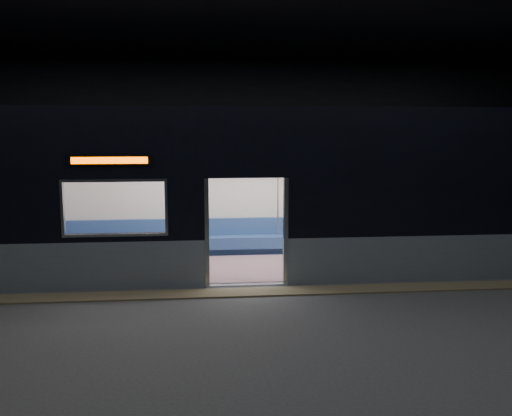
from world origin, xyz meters
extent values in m
cube|color=#47494C|center=(0.00, 0.00, -0.01)|extent=(24.00, 14.00, 0.01)
cube|color=black|center=(0.00, 6.98, 2.50)|extent=(24.00, 0.04, 5.00)
cube|color=black|center=(0.00, -6.98, 2.50)|extent=(24.00, 0.04, 5.00)
cube|color=#8C7F59|center=(0.00, 0.55, 0.01)|extent=(22.80, 0.50, 0.03)
cube|color=gray|center=(4.85, 1.06, 0.45)|extent=(8.30, 0.12, 0.90)
cube|color=black|center=(4.85, 1.06, 2.05)|extent=(8.30, 0.12, 2.30)
cube|color=black|center=(0.00, 1.06, 2.62)|extent=(1.40, 0.12, 1.15)
cube|color=#B7BABC|center=(-0.74, 1.06, 1.02)|extent=(0.08, 0.14, 2.05)
cube|color=#B7BABC|center=(0.74, 1.06, 1.02)|extent=(0.08, 0.14, 2.05)
cube|color=black|center=(-2.45, 0.98, 2.39)|extent=(1.50, 0.04, 0.18)
cube|color=#FB5400|center=(-2.45, 0.97, 2.39)|extent=(1.34, 0.03, 0.12)
cube|color=silver|center=(0.00, 3.94, 1.60)|extent=(18.00, 0.12, 3.20)
cube|color=black|center=(0.00, 2.50, 3.28)|extent=(18.00, 3.00, 0.15)
cube|color=gray|center=(0.00, 2.50, 0.02)|extent=(17.76, 2.76, 0.04)
cube|color=silver|center=(0.00, 2.50, 2.35)|extent=(17.76, 2.76, 0.10)
cube|color=#2F478A|center=(0.00, 3.62, 0.24)|extent=(11.00, 0.48, 0.41)
cube|color=#2F478A|center=(0.00, 3.81, 0.65)|extent=(11.00, 0.10, 0.40)
cube|color=#735456|center=(-3.30, 1.41, 0.24)|extent=(4.40, 0.48, 0.41)
cube|color=#735456|center=(3.30, 1.41, 0.24)|extent=(4.40, 0.48, 0.41)
cylinder|color=silver|center=(-0.95, 1.37, 1.17)|extent=(0.04, 0.04, 2.26)
cylinder|color=silver|center=(-0.95, 3.63, 1.17)|extent=(0.04, 0.04, 2.26)
cylinder|color=silver|center=(0.95, 1.37, 1.17)|extent=(0.04, 0.04, 2.26)
cylinder|color=silver|center=(0.95, 3.63, 1.17)|extent=(0.04, 0.04, 2.26)
cylinder|color=silver|center=(0.00, 3.58, 1.95)|extent=(11.00, 0.03, 0.03)
cube|color=black|center=(4.69, 3.38, 0.53)|extent=(0.18, 0.50, 0.17)
cube|color=black|center=(4.91, 3.38, 0.53)|extent=(0.18, 0.50, 0.17)
cylinder|color=black|center=(4.69, 3.16, 0.26)|extent=(0.12, 0.12, 0.43)
cylinder|color=black|center=(4.91, 3.16, 0.26)|extent=(0.12, 0.12, 0.43)
cube|color=#C95F9B|center=(4.80, 3.59, 0.56)|extent=(0.42, 0.23, 0.21)
cylinder|color=#C95F9B|center=(4.80, 3.62, 0.93)|extent=(0.44, 0.44, 0.55)
sphere|color=tan|center=(4.80, 3.60, 1.32)|extent=(0.22, 0.22, 0.22)
sphere|color=black|center=(4.80, 3.64, 1.36)|extent=(0.23, 0.23, 0.23)
cube|color=black|center=(4.83, 3.30, 0.69)|extent=(0.31, 0.28, 0.14)
cube|color=white|center=(4.99, 3.85, 1.49)|extent=(1.05, 0.03, 0.68)
camera|label=1|loc=(-0.80, -8.89, 2.92)|focal=38.00mm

